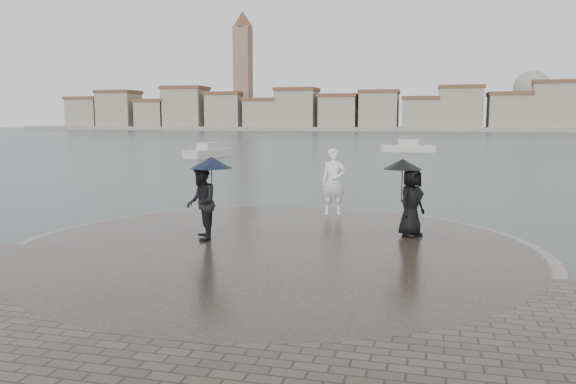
# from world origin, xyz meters

# --- Properties ---
(ground) EXTENTS (400.00, 400.00, 0.00)m
(ground) POSITION_xyz_m (0.00, 0.00, 0.00)
(ground) COLOR #2B3835
(ground) RESTS_ON ground
(kerb_ring) EXTENTS (12.50, 12.50, 0.32)m
(kerb_ring) POSITION_xyz_m (0.00, 3.50, 0.16)
(kerb_ring) COLOR gray
(kerb_ring) RESTS_ON ground
(quay_tip) EXTENTS (11.90, 11.90, 0.36)m
(quay_tip) POSITION_xyz_m (0.00, 3.50, 0.18)
(quay_tip) COLOR #2D261E
(quay_tip) RESTS_ON ground
(statue) EXTENTS (0.82, 0.62, 2.06)m
(statue) POSITION_xyz_m (0.62, 8.06, 1.39)
(statue) COLOR white
(statue) RESTS_ON quay_tip
(visitor_left) EXTENTS (1.27, 1.17, 2.04)m
(visitor_left) POSITION_xyz_m (-1.81, 3.55, 1.49)
(visitor_left) COLOR black
(visitor_left) RESTS_ON quay_tip
(visitor_right) EXTENTS (1.21, 1.11, 1.95)m
(visitor_right) POSITION_xyz_m (3.03, 5.30, 1.46)
(visitor_right) COLOR black
(visitor_right) RESTS_ON quay_tip
(far_skyline) EXTENTS (260.00, 20.00, 37.00)m
(far_skyline) POSITION_xyz_m (-6.29, 160.71, 5.61)
(far_skyline) COLOR gray
(far_skyline) RESTS_ON ground
(boats) EXTENTS (42.11, 19.36, 1.50)m
(boats) POSITION_xyz_m (2.85, 40.79, 0.38)
(boats) COLOR beige
(boats) RESTS_ON ground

